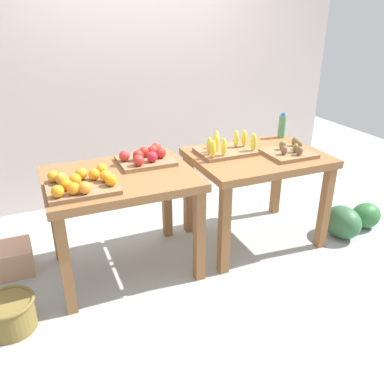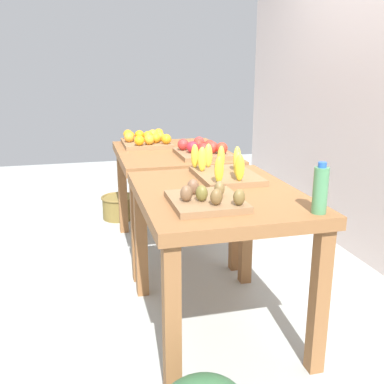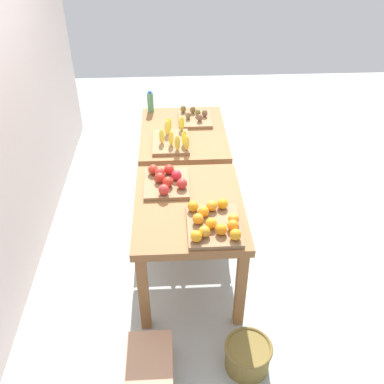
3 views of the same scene
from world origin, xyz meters
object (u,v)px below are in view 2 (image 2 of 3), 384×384
(banana_crate, at_px, (224,170))
(cardboard_produce_box, at_px, (185,201))
(display_table_left, at_px, (173,166))
(water_bottle, at_px, (320,190))
(kiwi_bin, at_px, (207,199))
(orange_bin, at_px, (146,140))
(wicker_basket, at_px, (119,206))
(display_table_right, at_px, (218,212))
(apple_bin, at_px, (202,150))

(banana_crate, relative_size, cardboard_produce_box, 1.11)
(display_table_left, xyz_separation_m, water_bottle, (1.56, 0.31, 0.22))
(display_table_left, height_order, banana_crate, banana_crate)
(cardboard_produce_box, bearing_deg, banana_crate, -6.34)
(water_bottle, distance_m, cardboard_produce_box, 2.55)
(banana_crate, relative_size, water_bottle, 2.00)
(kiwi_bin, bearing_deg, banana_crate, 153.10)
(water_bottle, bearing_deg, banana_crate, -162.94)
(orange_bin, distance_m, wicker_basket, 0.91)
(kiwi_bin, bearing_deg, orange_bin, -178.93)
(display_table_right, relative_size, kiwi_bin, 2.89)
(display_table_left, relative_size, display_table_right, 1.00)
(orange_bin, distance_m, kiwi_bin, 1.62)
(banana_crate, distance_m, wicker_basket, 1.91)
(apple_bin, xyz_separation_m, kiwi_bin, (1.09, -0.28, -0.01))
(display_table_left, height_order, cardboard_produce_box, display_table_left)
(kiwi_bin, xyz_separation_m, cardboard_produce_box, (-2.20, 0.42, -0.70))
(cardboard_produce_box, bearing_deg, display_table_left, -19.12)
(apple_bin, bearing_deg, water_bottle, 6.55)
(display_table_right, distance_m, water_bottle, 0.58)
(banana_crate, relative_size, kiwi_bin, 1.24)
(apple_bin, distance_m, kiwi_bin, 1.13)
(water_bottle, height_order, wicker_basket, water_bottle)
(display_table_left, relative_size, wicker_basket, 3.24)
(display_table_right, distance_m, wicker_basket, 2.05)
(display_table_left, height_order, water_bottle, water_bottle)
(banana_crate, xyz_separation_m, water_bottle, (0.67, 0.21, 0.06))
(cardboard_produce_box, bearing_deg, kiwi_bin, -10.87)
(display_table_right, distance_m, cardboard_produce_box, 2.08)
(orange_bin, bearing_deg, cardboard_produce_box, 142.24)
(display_table_right, height_order, wicker_basket, display_table_right)
(display_table_left, height_order, kiwi_bin, kiwi_bin)
(apple_bin, height_order, water_bottle, water_bottle)
(banana_crate, bearing_deg, display_table_left, -173.22)
(display_table_right, relative_size, banana_crate, 2.34)
(orange_bin, bearing_deg, display_table_left, 28.61)
(display_table_right, relative_size, orange_bin, 2.35)
(display_table_left, distance_m, wicker_basket, 1.05)
(orange_bin, height_order, kiwi_bin, orange_bin)
(display_table_right, xyz_separation_m, apple_bin, (-0.88, 0.16, 0.16))
(water_bottle, xyz_separation_m, cardboard_produce_box, (-2.42, -0.01, -0.77))
(orange_bin, relative_size, banana_crate, 0.99)
(kiwi_bin, distance_m, water_bottle, 0.49)
(orange_bin, distance_m, water_bottle, 1.90)
(banana_crate, height_order, kiwi_bin, banana_crate)
(apple_bin, relative_size, wicker_basket, 1.27)
(apple_bin, xyz_separation_m, cardboard_produce_box, (-1.11, 0.14, -0.71))
(kiwi_bin, bearing_deg, apple_bin, 165.50)
(apple_bin, bearing_deg, display_table_left, -146.33)
(display_table_left, distance_m, water_bottle, 1.61)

